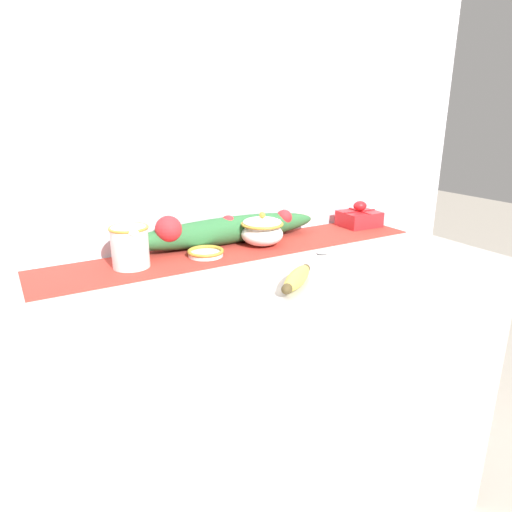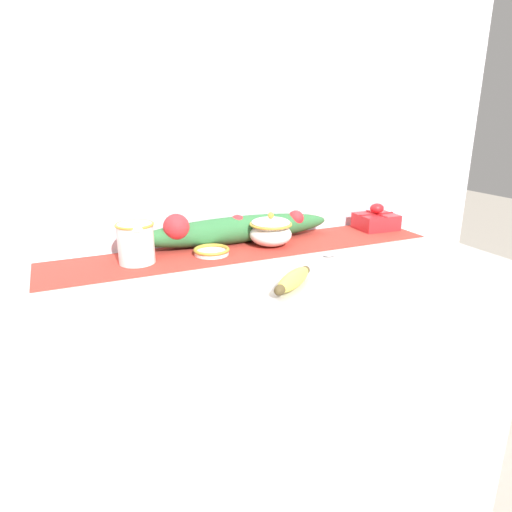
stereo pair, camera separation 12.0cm
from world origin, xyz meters
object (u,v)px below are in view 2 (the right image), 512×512
(cream_pitcher, at_px, (136,242))
(banana, at_px, (293,280))
(small_dish, at_px, (212,251))
(napkin_stack, at_px, (70,313))
(sugar_bowl, at_px, (271,231))
(gift_box, at_px, (376,220))
(spoon, at_px, (324,255))

(cream_pitcher, xyz_separation_m, banana, (0.32, -0.34, -0.04))
(small_dish, distance_m, napkin_stack, 0.49)
(banana, bearing_deg, sugar_bowl, 72.87)
(sugar_bowl, xyz_separation_m, gift_box, (0.44, 0.03, -0.02))
(spoon, distance_m, napkin_stack, 0.72)
(cream_pitcher, bearing_deg, sugar_bowl, -0.20)
(spoon, height_order, napkin_stack, napkin_stack)
(small_dish, xyz_separation_m, spoon, (0.30, -0.15, -0.01))
(banana, height_order, gift_box, gift_box)
(banana, xyz_separation_m, spoon, (0.20, 0.18, -0.02))
(cream_pitcher, bearing_deg, napkin_stack, -123.70)
(sugar_bowl, relative_size, napkin_stack, 0.90)
(small_dish, relative_size, napkin_stack, 0.72)
(cream_pitcher, height_order, small_dish, cream_pitcher)
(cream_pitcher, distance_m, spoon, 0.55)
(sugar_bowl, height_order, small_dish, sugar_bowl)
(spoon, xyz_separation_m, gift_box, (0.34, 0.20, 0.03))
(sugar_bowl, xyz_separation_m, spoon, (0.10, -0.16, -0.05))
(cream_pitcher, relative_size, banana, 0.78)
(cream_pitcher, xyz_separation_m, napkin_stack, (-0.19, -0.29, -0.06))
(cream_pitcher, distance_m, gift_box, 0.86)
(sugar_bowl, distance_m, small_dish, 0.21)
(napkin_stack, bearing_deg, sugar_bowl, 25.17)
(small_dish, distance_m, spoon, 0.34)
(small_dish, height_order, spoon, small_dish)
(cream_pitcher, relative_size, sugar_bowl, 0.94)
(sugar_bowl, bearing_deg, napkin_stack, -154.83)
(gift_box, bearing_deg, spoon, -150.15)
(cream_pitcher, height_order, sugar_bowl, cream_pitcher)
(sugar_bowl, height_order, spoon, sugar_bowl)
(small_dish, xyz_separation_m, gift_box, (0.65, 0.05, 0.02))
(small_dish, bearing_deg, sugar_bowl, 3.99)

